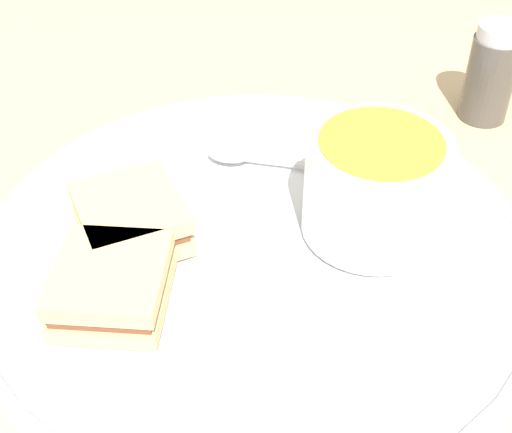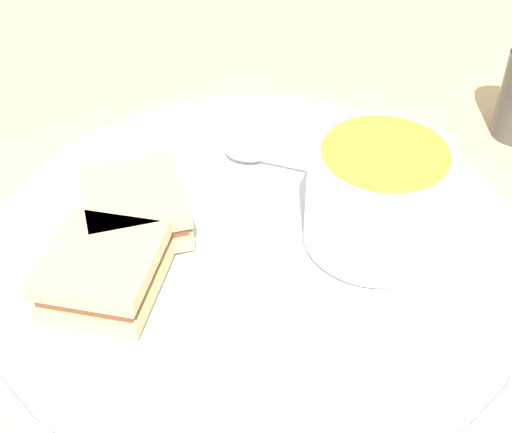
{
  "view_description": "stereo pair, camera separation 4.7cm",
  "coord_description": "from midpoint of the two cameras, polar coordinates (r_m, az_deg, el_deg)",
  "views": [
    {
      "loc": [
        -0.08,
        -0.34,
        0.35
      ],
      "look_at": [
        0.0,
        0.0,
        0.04
      ],
      "focal_mm": 50.0,
      "sensor_mm": 36.0,
      "label": 1
    },
    {
      "loc": [
        -0.03,
        -0.35,
        0.35
      ],
      "look_at": [
        0.0,
        0.0,
        0.04
      ],
      "focal_mm": 50.0,
      "sensor_mm": 36.0,
      "label": 2
    }
  ],
  "objects": [
    {
      "name": "ground_plane",
      "position": [
        0.49,
        -2.7,
        -3.68
      ],
      "size": [
        2.4,
        2.4,
        0.0
      ],
      "primitive_type": "plane",
      "color": "#D1B27F"
    },
    {
      "name": "plate",
      "position": [
        0.49,
        -2.74,
        -2.79
      ],
      "size": [
        0.38,
        0.38,
        0.02
      ],
      "color": "white",
      "rests_on": "ground_plane"
    },
    {
      "name": "soup_bowl",
      "position": [
        0.47,
        6.76,
        2.33
      ],
      "size": [
        0.09,
        0.09,
        0.07
      ],
      "color": "white",
      "rests_on": "plate"
    },
    {
      "name": "spoon",
      "position": [
        0.55,
        -3.46,
        4.81
      ],
      "size": [
        0.12,
        0.07,
        0.01
      ],
      "rotation": [
        0.0,
        0.0,
        9.01
      ],
      "color": "silver",
      "rests_on": "plate"
    },
    {
      "name": "sandwich_half_near",
      "position": [
        0.48,
        -12.71,
        -0.27
      ],
      "size": [
        0.08,
        0.08,
        0.03
      ],
      "rotation": [
        0.0,
        0.0,
        3.34
      ],
      "color": "#DBBC7F",
      "rests_on": "plate"
    },
    {
      "name": "sandwich_half_far",
      "position": [
        0.44,
        -14.48,
        -5.48
      ],
      "size": [
        0.08,
        0.09,
        0.03
      ],
      "rotation": [
        0.0,
        0.0,
        2.85
      ],
      "color": "#DBBC7F",
      "rests_on": "plate"
    },
    {
      "name": "salt_shaker",
      "position": [
        0.64,
        16.3,
        10.85
      ],
      "size": [
        0.04,
        0.04,
        0.09
      ],
      "color": "#4C4742",
      "rests_on": "ground_plane"
    }
  ]
}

